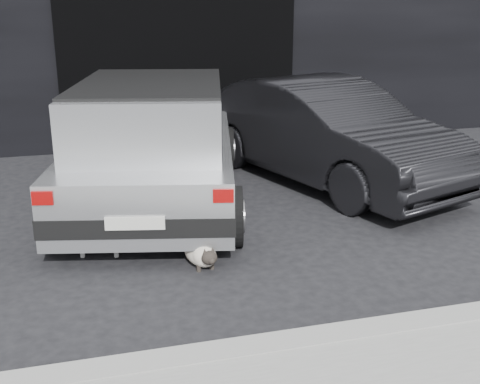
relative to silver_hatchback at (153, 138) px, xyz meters
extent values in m
plane|color=black|center=(-0.14, -1.04, -0.85)|extent=(80.00, 80.00, 0.00)
cube|color=black|center=(0.86, 2.95, 0.45)|extent=(4.00, 0.10, 2.60)
cube|color=gray|center=(0.86, -3.64, -0.79)|extent=(18.00, 0.25, 0.12)
cube|color=silver|center=(0.02, 0.10, -0.32)|extent=(2.75, 4.50, 0.67)
cube|color=silver|center=(-0.02, -0.10, 0.34)|extent=(2.23, 3.09, 0.67)
cube|color=black|center=(-0.02, -0.10, 0.34)|extent=(2.21, 2.99, 0.54)
cube|color=black|center=(-0.43, -1.86, -0.42)|extent=(1.88, 0.59, 0.19)
cube|color=black|center=(0.47, 2.07, -0.42)|extent=(1.88, 0.59, 0.19)
cube|color=silver|center=(-0.45, -1.95, -0.36)|extent=(0.55, 0.14, 0.13)
cube|color=#8C0707|center=(-1.25, -1.76, -0.10)|extent=(0.20, 0.07, 0.13)
cube|color=#8C0707|center=(0.36, -2.13, -0.10)|extent=(0.20, 0.07, 0.13)
cube|color=black|center=(-0.02, -0.10, 0.69)|extent=(2.16, 2.82, 0.03)
cylinder|color=black|center=(-1.20, -1.16, -0.53)|extent=(0.37, 0.68, 0.64)
cylinder|color=slate|center=(-1.33, -1.13, -0.53)|extent=(0.10, 0.35, 0.35)
cylinder|color=black|center=(0.58, -1.56, -0.53)|extent=(0.37, 0.68, 0.64)
cylinder|color=slate|center=(0.71, -1.59, -0.53)|extent=(0.10, 0.35, 0.35)
cylinder|color=black|center=(-0.54, 1.72, -0.53)|extent=(0.37, 0.68, 0.64)
cylinder|color=slate|center=(-0.67, 1.75, -0.53)|extent=(0.10, 0.35, 0.35)
cylinder|color=black|center=(1.24, 1.32, -0.53)|extent=(0.37, 0.68, 0.64)
cylinder|color=slate|center=(1.36, 1.29, -0.53)|extent=(0.10, 0.35, 0.35)
imported|color=black|center=(2.43, 0.37, -0.14)|extent=(2.83, 4.57, 1.42)
ellipsoid|color=beige|center=(0.17, -1.94, -0.73)|extent=(0.34, 0.57, 0.21)
ellipsoid|color=beige|center=(0.18, -2.07, -0.71)|extent=(0.26, 0.26, 0.20)
ellipsoid|color=black|center=(0.20, -2.21, -0.67)|extent=(0.17, 0.15, 0.14)
sphere|color=black|center=(0.21, -2.27, -0.68)|extent=(0.06, 0.06, 0.06)
cone|color=black|center=(0.24, -2.19, -0.61)|extent=(0.06, 0.07, 0.07)
cone|color=black|center=(0.16, -2.20, -0.61)|extent=(0.06, 0.07, 0.07)
cylinder|color=black|center=(0.25, -2.08, -0.82)|extent=(0.04, 0.04, 0.07)
cylinder|color=black|center=(0.12, -2.10, -0.82)|extent=(0.04, 0.04, 0.07)
cylinder|color=black|center=(0.21, -1.77, -0.82)|extent=(0.04, 0.04, 0.07)
cylinder|color=black|center=(0.08, -1.79, -0.82)|extent=(0.04, 0.04, 0.07)
cylinder|color=black|center=(0.13, -1.65, -0.77)|extent=(0.17, 0.28, 0.09)
ellipsoid|color=white|center=(-0.76, -1.44, -0.67)|extent=(0.63, 0.42, 0.25)
ellipsoid|color=white|center=(-0.62, -1.47, -0.64)|extent=(0.30, 0.30, 0.21)
ellipsoid|color=silver|center=(-0.48, -1.51, -0.56)|extent=(0.18, 0.19, 0.15)
sphere|color=silver|center=(-0.41, -1.52, -0.57)|extent=(0.07, 0.07, 0.07)
cone|color=silver|center=(-0.48, -1.46, -0.49)|extent=(0.08, 0.07, 0.08)
cone|color=silver|center=(-0.50, -1.54, -0.49)|extent=(0.08, 0.07, 0.08)
cylinder|color=silver|center=(-0.58, -1.41, -0.78)|extent=(0.05, 0.05, 0.14)
cylinder|color=silver|center=(-0.62, -1.55, -0.78)|extent=(0.05, 0.05, 0.14)
cylinder|color=silver|center=(-0.91, -1.33, -0.78)|extent=(0.05, 0.05, 0.14)
cylinder|color=silver|center=(-0.94, -1.47, -0.78)|extent=(0.05, 0.05, 0.14)
cylinder|color=silver|center=(-1.07, -1.36, -0.72)|extent=(0.32, 0.07, 0.10)
ellipsoid|color=gray|center=(-0.87, -1.44, -0.64)|extent=(0.24, 0.20, 0.10)
camera|label=1|loc=(-0.88, -7.26, 1.65)|focal=45.00mm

